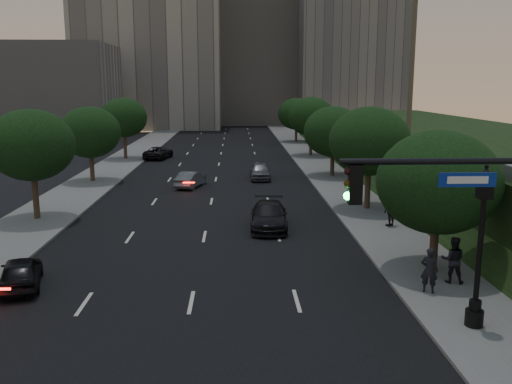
{
  "coord_description": "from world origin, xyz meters",
  "views": [
    {
      "loc": [
        1.71,
        -14.28,
        8.09
      ],
      "look_at": [
        2.57,
        8.27,
        3.6
      ],
      "focal_mm": 38.0,
      "sensor_mm": 36.0,
      "label": 1
    }
  ],
  "objects_px": {
    "sedan_near_left": "(21,272)",
    "sedan_far_right": "(260,171)",
    "pedestrian_c": "(391,211)",
    "sedan_far_left": "(159,153)",
    "pedestrian_b": "(453,260)",
    "sedan_near_right": "(269,216)",
    "traffic_signal_mast": "(509,266)",
    "street_lamp": "(479,254)",
    "sedan_mid_left": "(191,179)",
    "pedestrian_a": "(429,270)"
  },
  "relations": [
    {
      "from": "sedan_near_right",
      "to": "sedan_mid_left",
      "type": "bearing_deg",
      "value": 116.26
    },
    {
      "from": "pedestrian_b",
      "to": "sedan_mid_left",
      "type": "bearing_deg",
      "value": -43.19
    },
    {
      "from": "pedestrian_a",
      "to": "pedestrian_b",
      "type": "height_order",
      "value": "pedestrian_b"
    },
    {
      "from": "sedan_mid_left",
      "to": "pedestrian_b",
      "type": "distance_m",
      "value": 25.38
    },
    {
      "from": "sedan_near_left",
      "to": "sedan_near_right",
      "type": "bearing_deg",
      "value": -155.91
    },
    {
      "from": "pedestrian_b",
      "to": "sedan_near_left",
      "type": "bearing_deg",
      "value": 16.06
    },
    {
      "from": "sedan_near_left",
      "to": "sedan_mid_left",
      "type": "distance_m",
      "value": 22.27
    },
    {
      "from": "pedestrian_c",
      "to": "pedestrian_b",
      "type": "bearing_deg",
      "value": 56.1
    },
    {
      "from": "sedan_near_left",
      "to": "sedan_far_left",
      "type": "bearing_deg",
      "value": -106.07
    },
    {
      "from": "street_lamp",
      "to": "sedan_near_right",
      "type": "height_order",
      "value": "street_lamp"
    },
    {
      "from": "sedan_near_left",
      "to": "sedan_far_left",
      "type": "distance_m",
      "value": 38.68
    },
    {
      "from": "sedan_mid_left",
      "to": "street_lamp",
      "type": "bearing_deg",
      "value": 130.34
    },
    {
      "from": "pedestrian_c",
      "to": "street_lamp",
      "type": "bearing_deg",
      "value": 52.45
    },
    {
      "from": "street_lamp",
      "to": "sedan_far_right",
      "type": "bearing_deg",
      "value": 101.15
    },
    {
      "from": "sedan_near_left",
      "to": "sedan_far_left",
      "type": "relative_size",
      "value": 0.78
    },
    {
      "from": "sedan_near_right",
      "to": "traffic_signal_mast",
      "type": "bearing_deg",
      "value": -71.17
    },
    {
      "from": "traffic_signal_mast",
      "to": "sedan_mid_left",
      "type": "xyz_separation_m",
      "value": [
        -10.33,
        30.25,
        -3.03
      ]
    },
    {
      "from": "sedan_far_right",
      "to": "pedestrian_b",
      "type": "height_order",
      "value": "pedestrian_b"
    },
    {
      "from": "pedestrian_c",
      "to": "traffic_signal_mast",
      "type": "bearing_deg",
      "value": 49.39
    },
    {
      "from": "sedan_near_right",
      "to": "pedestrian_a",
      "type": "bearing_deg",
      "value": -58.52
    },
    {
      "from": "traffic_signal_mast",
      "to": "sedan_near_right",
      "type": "height_order",
      "value": "traffic_signal_mast"
    },
    {
      "from": "street_lamp",
      "to": "sedan_mid_left",
      "type": "relative_size",
      "value": 1.43
    },
    {
      "from": "pedestrian_b",
      "to": "pedestrian_c",
      "type": "bearing_deg",
      "value": -72.5
    },
    {
      "from": "sedan_far_right",
      "to": "pedestrian_c",
      "type": "relative_size",
      "value": 2.35
    },
    {
      "from": "sedan_near_right",
      "to": "sedan_far_right",
      "type": "bearing_deg",
      "value": 92.43
    },
    {
      "from": "sedan_near_right",
      "to": "pedestrian_b",
      "type": "distance_m",
      "value": 11.61
    },
    {
      "from": "sedan_near_left",
      "to": "sedan_far_right",
      "type": "relative_size",
      "value": 0.89
    },
    {
      "from": "sedan_far_left",
      "to": "sedan_mid_left",
      "type": "bearing_deg",
      "value": 116.81
    },
    {
      "from": "pedestrian_a",
      "to": "pedestrian_b",
      "type": "xyz_separation_m",
      "value": [
        1.33,
        1.02,
        0.06
      ]
    },
    {
      "from": "street_lamp",
      "to": "sedan_far_left",
      "type": "bearing_deg",
      "value": 110.86
    },
    {
      "from": "sedan_mid_left",
      "to": "pedestrian_b",
      "type": "bearing_deg",
      "value": 135.72
    },
    {
      "from": "pedestrian_a",
      "to": "pedestrian_c",
      "type": "xyz_separation_m",
      "value": [
        1.36,
        9.97,
        0.01
      ]
    },
    {
      "from": "street_lamp",
      "to": "sedan_mid_left",
      "type": "height_order",
      "value": "street_lamp"
    },
    {
      "from": "traffic_signal_mast",
      "to": "sedan_far_left",
      "type": "relative_size",
      "value": 1.44
    },
    {
      "from": "street_lamp",
      "to": "sedan_far_left",
      "type": "distance_m",
      "value": 46.24
    },
    {
      "from": "sedan_near_left",
      "to": "sedan_far_left",
      "type": "height_order",
      "value": "sedan_far_left"
    },
    {
      "from": "sedan_mid_left",
      "to": "pedestrian_a",
      "type": "distance_m",
      "value": 25.67
    },
    {
      "from": "traffic_signal_mast",
      "to": "sedan_near_left",
      "type": "relative_size",
      "value": 1.85
    },
    {
      "from": "traffic_signal_mast",
      "to": "pedestrian_a",
      "type": "relative_size",
      "value": 3.9
    },
    {
      "from": "street_lamp",
      "to": "sedan_near_right",
      "type": "relative_size",
      "value": 1.12
    },
    {
      "from": "sedan_mid_left",
      "to": "sedan_far_left",
      "type": "distance_m",
      "value": 17.71
    },
    {
      "from": "sedan_far_left",
      "to": "sedan_far_right",
      "type": "xyz_separation_m",
      "value": [
        10.6,
        -13.53,
        0.05
      ]
    },
    {
      "from": "street_lamp",
      "to": "pedestrian_a",
      "type": "bearing_deg",
      "value": 99.45
    },
    {
      "from": "pedestrian_a",
      "to": "sedan_far_right",
      "type": "bearing_deg",
      "value": -54.08
    },
    {
      "from": "traffic_signal_mast",
      "to": "sedan_far_left",
      "type": "bearing_deg",
      "value": 107.89
    },
    {
      "from": "traffic_signal_mast",
      "to": "sedan_mid_left",
      "type": "height_order",
      "value": "traffic_signal_mast"
    },
    {
      "from": "sedan_mid_left",
      "to": "pedestrian_b",
      "type": "xyz_separation_m",
      "value": [
        12.36,
        -22.16,
        0.47
      ]
    },
    {
      "from": "traffic_signal_mast",
      "to": "sedan_mid_left",
      "type": "distance_m",
      "value": 32.11
    },
    {
      "from": "traffic_signal_mast",
      "to": "sedan_far_right",
      "type": "relative_size",
      "value": 1.64
    },
    {
      "from": "street_lamp",
      "to": "sedan_near_left",
      "type": "xyz_separation_m",
      "value": [
        -16.66,
        4.49,
        -1.99
      ]
    }
  ]
}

